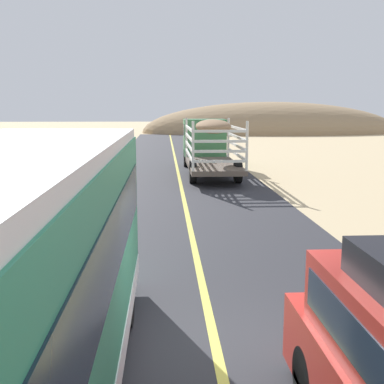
% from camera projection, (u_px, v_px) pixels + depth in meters
% --- Properties ---
extents(ground_plane, '(240.00, 240.00, 0.00)m').
position_uv_depth(ground_plane, '(216.00, 349.00, 7.44)').
color(ground_plane, '#CCB284').
extents(road_surface, '(8.00, 120.00, 0.02)m').
position_uv_depth(road_surface, '(216.00, 349.00, 7.44)').
color(road_surface, '#2D2D33').
rests_on(road_surface, ground).
extents(road_centre_line, '(0.16, 117.60, 0.00)m').
position_uv_depth(road_centre_line, '(216.00, 348.00, 7.43)').
color(road_centre_line, '#D8CC4C').
rests_on(road_centre_line, road_surface).
extents(livestock_truck, '(2.53, 9.70, 3.02)m').
position_uv_depth(livestock_truck, '(207.00, 140.00, 27.74)').
color(livestock_truck, '#3F7F4C').
rests_on(livestock_truck, road_surface).
extents(distant_hill, '(37.41, 18.05, 8.82)m').
position_uv_depth(distant_hill, '(271.00, 133.00, 71.02)').
color(distant_hill, '#997C5A').
rests_on(distant_hill, ground).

